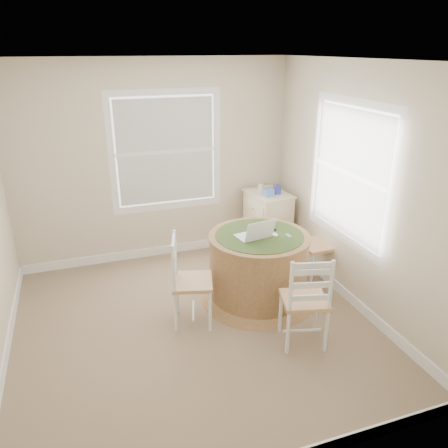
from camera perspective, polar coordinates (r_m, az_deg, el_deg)
name	(u,v)px	position (r m, az deg, el deg)	size (l,w,h in m)	color
room	(203,202)	(4.26, -2.73, 2.92)	(3.64, 3.64, 2.64)	#8A6D57
round_table	(258,265)	(4.92, 4.51, -5.35)	(1.29, 1.29, 0.80)	#A26E48
chair_left	(192,281)	(4.51, -4.16, -7.49)	(0.42, 0.40, 0.95)	white
chair_near	(304,299)	(4.27, 10.46, -9.66)	(0.42, 0.40, 0.95)	white
chair_right	(317,244)	(5.42, 12.09, -2.62)	(0.42, 0.40, 0.95)	white
laptop	(254,235)	(4.70, 4.00, -1.39)	(0.39, 0.36, 0.24)	white
mouse	(275,235)	(4.78, 6.65, -1.38)	(0.06, 0.10, 0.03)	white
phone	(288,236)	(4.78, 8.41, -1.55)	(0.04, 0.09, 0.02)	#B7BABF
keys	(273,230)	(4.91, 6.43, -0.78)	(0.06, 0.05, 0.03)	black
corner_chest	(267,222)	(6.10, 5.66, 0.21)	(0.57, 0.70, 0.86)	beige
tissue_box	(268,193)	(5.79, 5.80, 4.07)	(0.12, 0.12, 0.10)	#5879C9
box_yellow	(271,189)	(6.00, 6.11, 4.51)	(0.15, 0.10, 0.06)	#C69345
box_blue	(278,190)	(5.91, 7.08, 4.47)	(0.08, 0.08, 0.12)	#3539A1
cup_cream	(260,187)	(6.03, 4.72, 4.79)	(0.07, 0.07, 0.09)	beige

